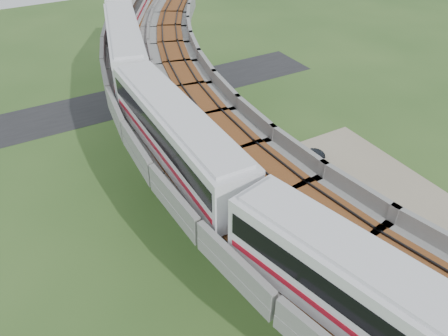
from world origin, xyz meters
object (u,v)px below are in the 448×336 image
at_px(metro_train, 176,80).
at_px(car_white, 349,255).
at_px(car_dark, 308,157).
at_px(car_red, 381,230).

distance_m(metro_train, car_white, 18.71).
bearing_deg(car_white, car_dark, 58.38).
relative_size(car_white, car_dark, 0.93).
height_order(metro_train, car_dark, metro_train).
relative_size(metro_train, car_dark, 14.51).
bearing_deg(metro_train, car_red, -42.33).
distance_m(car_red, car_dark, 11.52).
xyz_separation_m(car_white, car_dark, (5.77, 12.22, -0.06)).
xyz_separation_m(car_white, car_red, (4.25, 0.80, -0.03)).
bearing_deg(car_red, car_white, -97.54).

